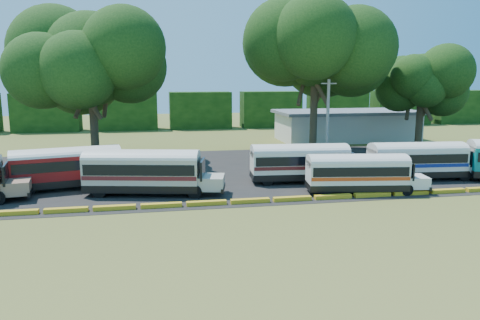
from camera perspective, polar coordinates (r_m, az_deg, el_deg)
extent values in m
plane|color=#43511B|center=(31.56, 4.29, -5.60)|extent=(160.00, 160.00, 0.00)
cube|color=black|center=(43.13, 1.46, -1.26)|extent=(64.00, 24.00, 0.02)
cube|color=gold|center=(32.61, -25.66, -5.81)|extent=(2.70, 0.45, 0.30)
cube|color=gold|center=(31.95, -20.43, -5.76)|extent=(2.70, 0.45, 0.30)
cube|color=gold|center=(31.57, -15.04, -5.64)|extent=(2.70, 0.45, 0.30)
cube|color=gold|center=(31.47, -9.56, -5.48)|extent=(2.70, 0.45, 0.30)
cube|color=gold|center=(31.65, -4.10, -5.27)|extent=(2.70, 0.45, 0.30)
cube|color=gold|center=(32.12, 1.24, -5.02)|extent=(2.70, 0.45, 0.30)
cube|color=gold|center=(32.85, 6.38, -4.73)|extent=(2.70, 0.45, 0.30)
cube|color=gold|center=(33.84, 11.26, -4.42)|extent=(2.70, 0.45, 0.30)
cube|color=gold|center=(35.05, 15.83, -4.11)|extent=(2.70, 0.45, 0.30)
cube|color=gold|center=(36.47, 20.06, -3.79)|extent=(2.70, 0.45, 0.30)
cube|color=gold|center=(38.08, 23.95, -3.48)|extent=(2.70, 0.45, 0.30)
cube|color=beige|center=(65.09, 12.86, 3.98)|extent=(18.00, 8.00, 3.60)
cube|color=#5A5D61|center=(64.91, 12.93, 5.73)|extent=(19.00, 9.00, 0.40)
cube|color=black|center=(79.16, -22.50, 5.40)|extent=(10.00, 4.00, 6.00)
cube|color=black|center=(77.62, -13.76, 5.80)|extent=(10.00, 4.00, 6.00)
cube|color=black|center=(77.92, -4.87, 6.07)|extent=(10.00, 4.00, 6.00)
cube|color=black|center=(80.04, 3.76, 6.19)|extent=(10.00, 4.00, 6.00)
cube|color=black|center=(83.84, 11.77, 6.18)|extent=(10.00, 4.00, 6.00)
cube|color=black|center=(89.10, 18.96, 6.07)|extent=(10.00, 4.00, 6.00)
cube|color=black|center=(95.59, 25.26, 5.90)|extent=(10.00, 4.00, 6.00)
cylinder|color=black|center=(37.55, -27.00, -3.36)|extent=(1.02, 0.42, 0.99)
cube|color=#9B735A|center=(36.28, -25.57, -2.97)|extent=(2.09, 2.42, 0.94)
cube|color=black|center=(36.17, -26.67, -1.52)|extent=(0.48, 2.28, 1.36)
cube|color=black|center=(36.27, -24.20, -3.51)|extent=(0.53, 2.43, 0.30)
cylinder|color=black|center=(37.82, -14.40, -2.48)|extent=(1.01, 0.49, 0.97)
cylinder|color=black|center=(39.83, -14.90, -1.87)|extent=(1.01, 0.49, 0.97)
cylinder|color=black|center=(37.37, -24.42, -3.24)|extent=(1.01, 0.49, 0.97)
cylinder|color=black|center=(39.39, -24.41, -2.58)|extent=(1.01, 0.49, 0.97)
cube|color=black|center=(38.40, -20.24, -2.38)|extent=(8.29, 4.18, 0.53)
cube|color=maroon|center=(38.18, -20.34, -0.70)|extent=(8.29, 4.18, 1.77)
cube|color=black|center=(38.14, -20.36, -0.38)|extent=(8.00, 4.16, 0.75)
ellipsoid|color=beige|center=(38.03, -20.43, 0.61)|extent=(8.29, 4.18, 1.09)
cube|color=maroon|center=(38.91, -13.14, -1.42)|extent=(2.19, 2.48, 0.92)
cube|color=black|center=(38.63, -14.08, -0.11)|extent=(0.65, 2.20, 1.33)
cube|color=black|center=(39.15, -11.93, -1.88)|extent=(0.71, 2.35, 0.29)
cube|color=black|center=(38.41, -26.08, -2.95)|extent=(0.71, 2.35, 0.29)
cylinder|color=black|center=(33.33, -5.54, -3.87)|extent=(1.04, 0.49, 1.00)
cylinder|color=black|center=(35.40, -5.12, -3.03)|extent=(1.04, 0.49, 1.00)
cylinder|color=black|center=(34.82, -16.79, -3.65)|extent=(1.04, 0.49, 1.00)
cylinder|color=black|center=(36.81, -15.75, -2.86)|extent=(1.04, 0.49, 1.00)
cube|color=black|center=(35.01, -11.72, -3.10)|extent=(8.58, 4.20, 0.55)
cube|color=#B9B09F|center=(34.76, -11.79, -1.19)|extent=(8.58, 4.20, 1.84)
cube|color=black|center=(34.71, -11.80, -0.83)|extent=(8.27, 4.19, 0.77)
cube|color=#5B171B|center=(34.83, -11.76, -1.78)|extent=(8.51, 4.22, 0.30)
ellipsoid|color=beige|center=(34.59, -11.84, 0.30)|extent=(8.58, 4.20, 1.13)
cube|color=#B9B09F|center=(34.14, -3.49, -2.72)|extent=(2.23, 2.54, 0.95)
cube|color=black|center=(34.00, -4.57, -1.10)|extent=(0.64, 2.29, 1.38)
cube|color=black|center=(34.17, -2.06, -3.39)|extent=(0.70, 2.44, 0.30)
cube|color=black|center=(36.17, -18.00, -3.13)|extent=(0.70, 2.44, 0.30)
cylinder|color=black|center=(38.65, 12.93, -2.16)|extent=(0.97, 0.34, 0.95)
cylinder|color=black|center=(40.54, 12.00, -1.55)|extent=(0.97, 0.34, 0.95)
cylinder|color=black|center=(37.07, 3.40, -2.44)|extent=(0.97, 0.34, 0.95)
cylinder|color=black|center=(39.04, 2.91, -1.79)|extent=(0.97, 0.34, 0.95)
cube|color=black|center=(38.55, 7.21, -1.79)|extent=(7.99, 3.01, 0.52)
cube|color=white|center=(38.34, 7.25, -0.14)|extent=(7.99, 3.01, 1.75)
cube|color=black|center=(38.30, 7.26, 0.17)|extent=(7.68, 3.04, 0.73)
cube|color=#531515|center=(38.40, 7.24, -0.65)|extent=(7.91, 3.04, 0.29)
ellipsoid|color=beige|center=(38.19, 7.28, 1.15)|extent=(7.99, 3.01, 1.07)
cube|color=white|center=(39.85, 13.91, -1.20)|extent=(1.88, 2.23, 0.91)
cube|color=black|center=(39.48, 13.15, 0.10)|extent=(0.32, 2.20, 1.31)
cube|color=black|center=(40.21, 14.97, -1.70)|extent=(0.36, 2.34, 0.29)
cube|color=black|center=(37.88, 1.51, -2.07)|extent=(0.36, 2.34, 0.29)
cylinder|color=black|center=(36.08, 19.68, -3.44)|extent=(0.91, 0.37, 0.89)
cylinder|color=black|center=(37.79, 18.61, -2.77)|extent=(0.91, 0.37, 0.89)
cylinder|color=black|center=(34.28, 10.29, -3.69)|extent=(0.91, 0.37, 0.89)
cylinder|color=black|center=(36.08, 9.64, -2.97)|extent=(0.91, 0.37, 0.89)
cube|color=black|center=(35.79, 13.99, -3.03)|extent=(7.50, 3.24, 0.49)
cube|color=silver|center=(35.57, 14.06, -1.38)|extent=(7.50, 3.24, 1.62)
cube|color=black|center=(35.53, 14.07, -1.08)|extent=(7.22, 3.25, 0.68)
cube|color=#C43C13|center=(35.63, 14.04, -1.89)|extent=(7.44, 3.27, 0.27)
ellipsoid|color=beige|center=(35.42, 14.12, -0.10)|extent=(7.50, 3.24, 1.00)
cube|color=silver|center=(37.22, 20.57, -2.46)|extent=(1.86, 2.16, 0.84)
cube|color=black|center=(36.83, 19.85, -1.17)|extent=(0.43, 2.03, 1.22)
cube|color=black|center=(37.59, 21.59, -2.96)|extent=(0.47, 2.17, 0.27)
cube|color=black|center=(34.97, 8.33, -3.29)|extent=(0.47, 2.17, 0.27)
cylinder|color=black|center=(42.82, 25.72, -1.72)|extent=(0.98, 0.35, 0.96)
cylinder|color=black|center=(44.54, 24.36, -1.19)|extent=(0.98, 0.35, 0.96)
cylinder|color=black|center=(39.81, 17.72, -2.03)|extent=(0.98, 0.35, 0.96)
cylinder|color=black|center=(41.65, 16.60, -1.44)|extent=(0.98, 0.35, 0.96)
cube|color=black|center=(41.86, 20.66, -1.42)|extent=(8.01, 3.03, 0.53)
cube|color=silver|center=(41.66, 20.75, 0.11)|extent=(8.01, 3.03, 1.75)
cube|color=black|center=(41.62, 20.77, 0.39)|extent=(7.71, 3.06, 0.74)
cube|color=navy|center=(41.72, 20.72, -0.36)|extent=(7.94, 3.06, 0.29)
ellipsoid|color=beige|center=(41.52, 20.83, 1.30)|extent=(8.01, 3.03, 1.08)
cube|color=silver|center=(44.15, 26.24, -0.86)|extent=(1.89, 2.24, 0.91)
cube|color=black|center=(43.68, 25.67, 0.32)|extent=(0.32, 2.20, 1.31)
cube|color=black|center=(44.66, 27.09, -1.32)|extent=(0.37, 2.35, 0.29)
cube|color=black|center=(40.30, 15.71, -1.71)|extent=(0.37, 2.35, 0.29)
cylinder|color=black|center=(45.08, 27.19, -1.24)|extent=(1.07, 0.61, 1.03)
cube|color=black|center=(43.66, 26.18, -1.43)|extent=(1.01, 2.45, 0.31)
cylinder|color=#3C301E|center=(47.85, -17.34, 3.62)|extent=(0.80, 0.80, 6.95)
cylinder|color=#3C301E|center=(47.94, -16.01, 7.27)|extent=(1.29, 2.55, 3.98)
cylinder|color=#3C301E|center=(48.58, -18.59, 7.17)|extent=(1.98, 2.24, 3.98)
cylinder|color=#3C301E|center=(46.38, -17.99, 7.09)|extent=(2.59, 0.88, 3.98)
ellipsoid|color=black|center=(47.60, -17.77, 11.66)|extent=(12.10, 12.10, 8.88)
cylinder|color=#3C301E|center=(51.97, 8.95, 5.21)|extent=(0.80, 0.80, 8.33)
cylinder|color=#3C301E|center=(52.63, 10.17, 9.13)|extent=(1.43, 2.95, 4.73)
cylinder|color=#3C301E|center=(52.26, 7.71, 9.19)|extent=(2.25, 2.57, 4.73)
cylinder|color=#3C301E|center=(50.51, 9.31, 9.12)|extent=(3.01, 0.95, 4.73)
ellipsoid|color=black|center=(51.90, 9.20, 13.97)|extent=(12.74, 12.74, 9.35)
cylinder|color=#3C301E|center=(58.51, 20.98, 3.81)|extent=(0.80, 0.80, 5.50)
cylinder|color=#3C301E|center=(59.34, 21.91, 6.12)|extent=(1.13, 2.12, 3.20)
cylinder|color=#3C301E|center=(58.52, 19.87, 6.20)|extent=(1.69, 1.89, 3.20)
cylinder|color=#3C301E|center=(57.12, 21.61, 6.01)|extent=(2.14, 0.80, 3.20)
ellipsoid|color=black|center=(58.22, 21.32, 9.11)|extent=(8.04, 8.04, 5.89)
cylinder|color=gray|center=(47.53, 10.63, 4.67)|extent=(0.30, 0.30, 8.27)
cube|color=gray|center=(47.33, 10.78, 9.15)|extent=(1.60, 0.12, 0.12)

